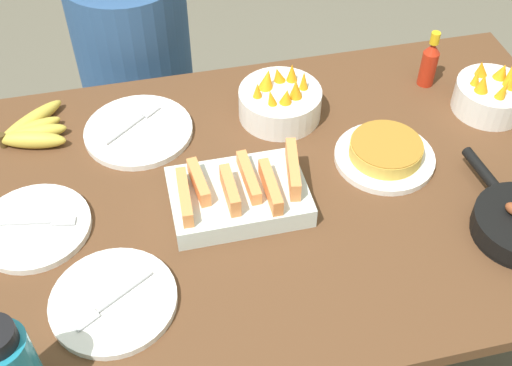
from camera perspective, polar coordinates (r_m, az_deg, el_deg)
The scene contains 12 objects.
ground_plane at distance 2.05m, azimuth 0.00°, elevation -15.39°, with size 14.00×14.00×0.00m, color #666051.
dining_table at distance 1.50m, azimuth 0.00°, elevation -3.33°, with size 1.63×0.94×0.75m.
banana_bunch at distance 1.64m, azimuth -19.33°, elevation 4.36°, with size 0.17×0.19×0.04m.
melon_tray at distance 1.38m, azimuth -1.51°, elevation -0.97°, with size 0.29×0.20×0.10m.
frittata_plate_center at distance 1.52m, azimuth 11.42°, elevation 2.63°, with size 0.23×0.23×0.05m.
empty_plate_near_front at distance 1.43m, azimuth -19.11°, elevation -3.78°, with size 0.24×0.24×0.02m.
empty_plate_far_left at distance 1.27m, azimuth -12.56°, elevation -10.19°, with size 0.24×0.24×0.02m.
empty_plate_far_right at distance 1.59m, azimuth -10.39°, elevation 4.57°, with size 0.26×0.26×0.02m.
fruit_bowl_mango at distance 1.60m, azimuth 2.16°, elevation 7.28°, with size 0.20×0.20×0.13m.
fruit_bowl_citrus at distance 1.72m, azimuth 20.17°, elevation 7.41°, with size 0.18×0.18×0.13m.
hot_sauce_bottle at distance 1.75m, azimuth 15.17°, elevation 10.34°, with size 0.04×0.04×0.16m.
person_figure at distance 2.11m, azimuth -10.05°, elevation 6.77°, with size 0.37×0.37×1.19m.
Camera 1 is at (-0.22, -0.95, 1.80)m, focal length 45.00 mm.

